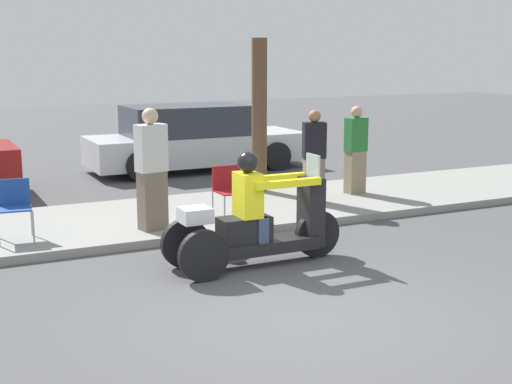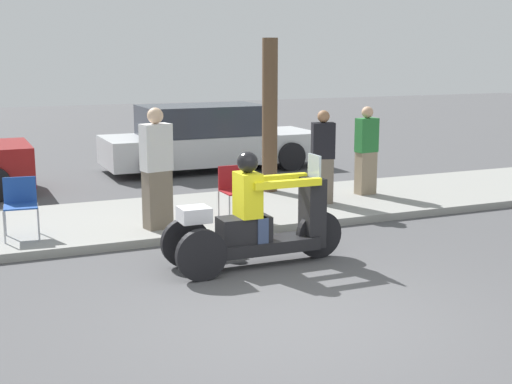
{
  "view_description": "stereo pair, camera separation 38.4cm",
  "coord_description": "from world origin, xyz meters",
  "px_view_note": "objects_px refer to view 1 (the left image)",
  "views": [
    {
      "loc": [
        -3.46,
        -5.9,
        2.65
      ],
      "look_at": [
        0.31,
        1.85,
        0.94
      ],
      "focal_mm": 50.0,
      "sensor_mm": 36.0,
      "label": 1
    },
    {
      "loc": [
        -3.11,
        -6.06,
        2.65
      ],
      "look_at": [
        0.31,
        1.85,
        0.94
      ],
      "focal_mm": 50.0,
      "sensor_mm": 36.0,
      "label": 2
    }
  ],
  "objects_px": {
    "folding_chair_curbside": "(14,203)",
    "tree_trunk": "(259,116)",
    "spectator_end_of_line": "(152,172)",
    "folding_chair_set_back": "(229,187)",
    "motorcycle_trike": "(256,225)",
    "parked_car_lot_left": "(193,139)",
    "spectator_with_child": "(356,152)",
    "spectator_by_tree": "(314,158)"
  },
  "relations": [
    {
      "from": "motorcycle_trike",
      "to": "spectator_by_tree",
      "type": "bearing_deg",
      "value": 47.28
    },
    {
      "from": "folding_chair_set_back",
      "to": "folding_chair_curbside",
      "type": "bearing_deg",
      "value": 175.85
    },
    {
      "from": "folding_chair_curbside",
      "to": "spectator_by_tree",
      "type": "bearing_deg",
      "value": 3.68
    },
    {
      "from": "spectator_end_of_line",
      "to": "tree_trunk",
      "type": "height_order",
      "value": "tree_trunk"
    },
    {
      "from": "spectator_end_of_line",
      "to": "tree_trunk",
      "type": "xyz_separation_m",
      "value": [
        2.66,
        1.92,
        0.54
      ]
    },
    {
      "from": "motorcycle_trike",
      "to": "spectator_end_of_line",
      "type": "bearing_deg",
      "value": 111.16
    },
    {
      "from": "motorcycle_trike",
      "to": "tree_trunk",
      "type": "height_order",
      "value": "tree_trunk"
    },
    {
      "from": "spectator_with_child",
      "to": "folding_chair_set_back",
      "type": "xyz_separation_m",
      "value": [
        -2.89,
        -0.91,
        -0.25
      ]
    },
    {
      "from": "spectator_end_of_line",
      "to": "folding_chair_set_back",
      "type": "height_order",
      "value": "spectator_end_of_line"
    },
    {
      "from": "spectator_with_child",
      "to": "spectator_end_of_line",
      "type": "bearing_deg",
      "value": -166.65
    },
    {
      "from": "folding_chair_set_back",
      "to": "parked_car_lot_left",
      "type": "height_order",
      "value": "parked_car_lot_left"
    },
    {
      "from": "folding_chair_set_back",
      "to": "parked_car_lot_left",
      "type": "bearing_deg",
      "value": 74.64
    },
    {
      "from": "spectator_with_child",
      "to": "parked_car_lot_left",
      "type": "relative_size",
      "value": 0.32
    },
    {
      "from": "motorcycle_trike",
      "to": "folding_chair_curbside",
      "type": "relative_size",
      "value": 2.85
    },
    {
      "from": "spectator_with_child",
      "to": "tree_trunk",
      "type": "distance_m",
      "value": 1.85
    },
    {
      "from": "spectator_by_tree",
      "to": "parked_car_lot_left",
      "type": "distance_m",
      "value": 4.74
    },
    {
      "from": "spectator_with_child",
      "to": "folding_chair_set_back",
      "type": "bearing_deg",
      "value": -162.49
    },
    {
      "from": "motorcycle_trike",
      "to": "folding_chair_curbside",
      "type": "height_order",
      "value": "motorcycle_trike"
    },
    {
      "from": "folding_chair_curbside",
      "to": "tree_trunk",
      "type": "bearing_deg",
      "value": 19.86
    },
    {
      "from": "motorcycle_trike",
      "to": "spectator_by_tree",
      "type": "height_order",
      "value": "spectator_by_tree"
    },
    {
      "from": "spectator_with_child",
      "to": "tree_trunk",
      "type": "xyz_separation_m",
      "value": [
        -1.47,
        0.95,
        0.62
      ]
    },
    {
      "from": "folding_chair_set_back",
      "to": "parked_car_lot_left",
      "type": "relative_size",
      "value": 0.17
    },
    {
      "from": "spectator_by_tree",
      "to": "folding_chair_set_back",
      "type": "bearing_deg",
      "value": -163.37
    },
    {
      "from": "folding_chair_set_back",
      "to": "tree_trunk",
      "type": "height_order",
      "value": "tree_trunk"
    },
    {
      "from": "spectator_end_of_line",
      "to": "spectator_by_tree",
      "type": "bearing_deg",
      "value": 11.28
    },
    {
      "from": "spectator_end_of_line",
      "to": "folding_chair_curbside",
      "type": "relative_size",
      "value": 2.14
    },
    {
      "from": "spectator_with_child",
      "to": "folding_chair_curbside",
      "type": "height_order",
      "value": "spectator_with_child"
    },
    {
      "from": "parked_car_lot_left",
      "to": "spectator_by_tree",
      "type": "bearing_deg",
      "value": -85.65
    },
    {
      "from": "parked_car_lot_left",
      "to": "motorcycle_trike",
      "type": "bearing_deg",
      "value": -105.07
    },
    {
      "from": "motorcycle_trike",
      "to": "spectator_with_child",
      "type": "xyz_separation_m",
      "value": [
        3.39,
        2.87,
        0.36
      ]
    },
    {
      "from": "folding_chair_curbside",
      "to": "parked_car_lot_left",
      "type": "height_order",
      "value": "parked_car_lot_left"
    },
    {
      "from": "spectator_with_child",
      "to": "folding_chair_set_back",
      "type": "distance_m",
      "value": 3.04
    },
    {
      "from": "spectator_end_of_line",
      "to": "folding_chair_curbside",
      "type": "bearing_deg",
      "value": 171.13
    },
    {
      "from": "spectator_by_tree",
      "to": "folding_chair_curbside",
      "type": "distance_m",
      "value": 4.92
    },
    {
      "from": "spectator_by_tree",
      "to": "folding_chair_curbside",
      "type": "xyz_separation_m",
      "value": [
        -4.9,
        -0.31,
        -0.25
      ]
    },
    {
      "from": "folding_chair_curbside",
      "to": "parked_car_lot_left",
      "type": "relative_size",
      "value": 0.17
    },
    {
      "from": "folding_chair_curbside",
      "to": "folding_chair_set_back",
      "type": "distance_m",
      "value": 3.1
    },
    {
      "from": "spectator_end_of_line",
      "to": "spectator_by_tree",
      "type": "height_order",
      "value": "spectator_end_of_line"
    },
    {
      "from": "spectator_by_tree",
      "to": "folding_chair_curbside",
      "type": "height_order",
      "value": "spectator_by_tree"
    },
    {
      "from": "spectator_end_of_line",
      "to": "folding_chair_curbside",
      "type": "distance_m",
      "value": 1.92
    },
    {
      "from": "spectator_with_child",
      "to": "tree_trunk",
      "type": "relative_size",
      "value": 0.57
    },
    {
      "from": "spectator_end_of_line",
      "to": "spectator_with_child",
      "type": "height_order",
      "value": "spectator_end_of_line"
    }
  ]
}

